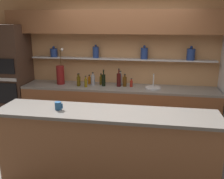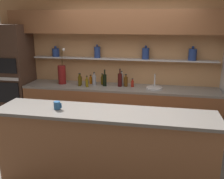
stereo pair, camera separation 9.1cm
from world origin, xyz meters
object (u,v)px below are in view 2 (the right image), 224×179
Objects in this scene: bottle_spirit_7 at (126,81)px; bottle_oil_10 at (102,80)px; sink_fixture at (154,87)px; bottle_oil_6 at (80,80)px; bottle_spirit_5 at (94,80)px; bottle_wine_2 at (105,80)px; bottle_sauce_3 at (132,83)px; bottle_oil_9 at (87,83)px; bottle_oil_4 at (79,81)px; coffee_mug at (57,105)px; bottle_spirit_0 at (122,79)px; oven_tower at (13,77)px; bottle_wine_1 at (120,80)px; flower_vase at (62,74)px; bottle_sauce_8 at (91,80)px.

bottle_oil_10 is (-0.47, 0.06, -0.01)m from bottle_spirit_7.
sink_fixture is 1.30× the size of bottle_oil_6.
sink_fixture is at bearing -5.98° from bottle_oil_10.
bottle_wine_2 is at bearing -10.99° from bottle_spirit_5.
bottle_oil_9 is at bearing -168.98° from bottle_sauce_3.
coffee_mug is (0.22, -1.55, 0.05)m from bottle_oil_4.
sink_fixture is at bearing -14.82° from bottle_spirit_0.
bottle_spirit_0 is at bearing 4.67° from oven_tower.
bottle_oil_10 is (-0.36, 0.09, -0.04)m from bottle_wine_1.
coffee_mug is (-1.18, -1.64, 0.13)m from sink_fixture.
coffee_mug is at bearing -87.82° from bottle_oil_9.
sink_fixture reaches higher than bottle_oil_6.
bottle_oil_9 is (0.54, -0.15, -0.12)m from flower_vase.
bottle_oil_6 is (1.42, -0.00, -0.01)m from oven_tower.
bottle_oil_10 is at bearing 3.67° from oven_tower.
bottle_spirit_0 is 0.85× the size of bottle_wine_2.
bottle_sauce_8 is 1.75× the size of coffee_mug.
sink_fixture reaches higher than bottle_oil_4.
coffee_mug is at bearing -88.21° from bottle_sauce_8.
bottle_spirit_0 is at bearing 13.82° from bottle_spirit_5.
bottle_oil_10 is (0.40, 0.12, -0.00)m from bottle_oil_6.
flower_vase is 4.32× the size of bottle_sauce_3.
bottle_wine_1 reaches higher than bottle_oil_6.
bottle_wine_1 is (-0.64, 0.02, 0.10)m from sink_fixture.
bottle_spirit_0 reaches higher than bottle_sauce_3.
bottle_wine_1 reaches higher than bottle_wine_2.
bottle_oil_9 is (-0.59, -0.15, -0.04)m from bottle_wine_1.
bottle_sauce_3 is (2.41, 0.04, -0.04)m from oven_tower.
oven_tower is 6.96× the size of sink_fixture.
bottle_oil_9 is 1.51m from coffee_mug.
bottle_sauce_8 is (-1.23, 0.12, 0.05)m from sink_fixture.
flower_vase is 3.22× the size of bottle_oil_10.
bottle_oil_4 is at bearing -176.39° from sink_fixture.
flower_vase reaches higher than bottle_wine_2.
sink_fixture is at bearing 3.61° from bottle_oil_4.
bottle_wine_2 is at bearing -1.19° from flower_vase.
bottle_oil_4 is at bearing -173.27° from bottle_sauce_3.
bottle_oil_6 is (-0.77, -0.18, -0.02)m from bottle_spirit_0.
sink_fixture is 0.93m from bottle_wine_2.
sink_fixture is 1.10× the size of bottle_spirit_0.
flower_vase is at bearing -169.55° from bottle_sauce_8.
bottle_oil_10 is at bearing -3.11° from bottle_sauce_8.
bottle_spirit_7 is (0.61, 0.00, -0.00)m from bottle_spirit_5.
bottle_wine_2 is at bearing -173.90° from bottle_spirit_7.
bottle_oil_10 is at bearing 174.02° from sink_fixture.
bottle_sauce_3 is at bearing -31.58° from bottle_spirit_0.
bottle_wine_1 is at bearing -93.67° from bottle_spirit_0.
bottle_oil_6 is (0.37, -0.03, -0.11)m from flower_vase.
oven_tower is 2.19m from bottle_spirit_0.
bottle_wine_1 is at bearing 2.56° from bottle_oil_6.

